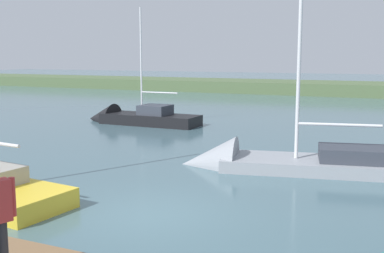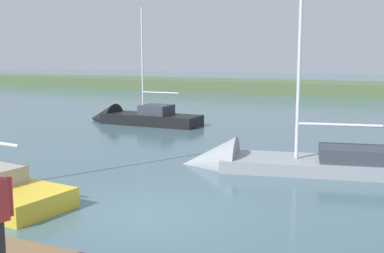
# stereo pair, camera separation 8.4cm
# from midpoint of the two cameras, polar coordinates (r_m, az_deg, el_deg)

# --- Properties ---
(ground_plane) EXTENTS (200.00, 200.00, 0.00)m
(ground_plane) POSITION_cam_midpoint_polar(r_m,az_deg,el_deg) (11.99, -4.99, -10.50)
(ground_plane) COLOR #42606B
(far_shoreline) EXTENTS (180.00, 8.00, 2.40)m
(far_shoreline) POSITION_cam_midpoint_polar(r_m,az_deg,el_deg) (51.14, 18.62, 3.66)
(far_shoreline) COLOR #4C603D
(far_shoreline) RESTS_ON ground_plane
(sailboat_near_dock) EXTENTS (8.42, 3.82, 9.59)m
(sailboat_near_dock) POSITION_cam_midpoint_polar(r_m,az_deg,el_deg) (16.79, 10.26, -4.78)
(sailboat_near_dock) COLOR gray
(sailboat_near_dock) RESTS_ON ground_plane
(sailboat_behind_pier) EXTENTS (7.10, 1.98, 7.41)m
(sailboat_behind_pier) POSITION_cam_midpoint_polar(r_m,az_deg,el_deg) (27.84, -6.88, 0.78)
(sailboat_behind_pier) COLOR black
(sailboat_behind_pier) RESTS_ON ground_plane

